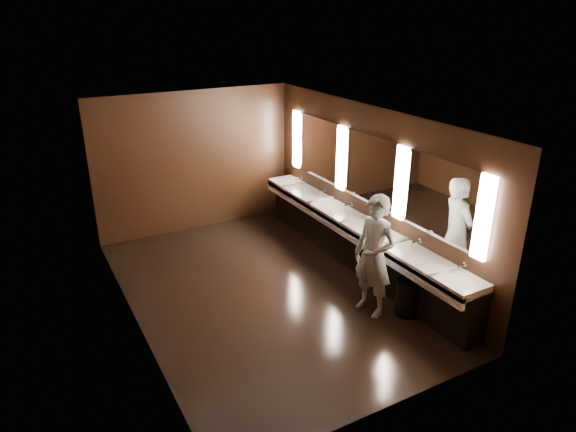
% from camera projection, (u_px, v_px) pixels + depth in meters
% --- Properties ---
extents(floor, '(6.00, 6.00, 0.00)m').
position_uv_depth(floor, '(264.00, 291.00, 8.26)').
color(floor, black).
rests_on(floor, ground).
extents(ceiling, '(4.00, 6.00, 0.02)m').
position_uv_depth(ceiling, '(260.00, 118.00, 7.21)').
color(ceiling, '#2D2D2B').
rests_on(ceiling, wall_back).
extents(wall_back, '(4.00, 0.02, 2.80)m').
position_uv_depth(wall_back, '(195.00, 162.00, 10.17)').
color(wall_back, black).
rests_on(wall_back, floor).
extents(wall_front, '(4.00, 0.02, 2.80)m').
position_uv_depth(wall_front, '(391.00, 304.00, 5.30)').
color(wall_front, black).
rests_on(wall_front, floor).
extents(wall_left, '(0.02, 6.00, 2.80)m').
position_uv_depth(wall_left, '(128.00, 237.00, 6.84)').
color(wall_left, black).
rests_on(wall_left, floor).
extents(wall_right, '(0.02, 6.00, 2.80)m').
position_uv_depth(wall_right, '(369.00, 189.00, 8.63)').
color(wall_right, black).
rests_on(wall_right, floor).
extents(sink_counter, '(0.55, 5.40, 1.01)m').
position_uv_depth(sink_counter, '(356.00, 241.00, 8.88)').
color(sink_counter, black).
rests_on(sink_counter, floor).
extents(mirror_band, '(0.06, 5.03, 1.15)m').
position_uv_depth(mirror_band, '(369.00, 170.00, 8.49)').
color(mirror_band, '#FFE4CF').
rests_on(mirror_band, wall_right).
extents(person, '(0.58, 0.75, 1.84)m').
position_uv_depth(person, '(374.00, 256.00, 7.38)').
color(person, '#9AC9E6').
rests_on(person, floor).
extents(trash_bin, '(0.42, 0.42, 0.55)m').
position_uv_depth(trash_bin, '(408.00, 297.00, 7.56)').
color(trash_bin, black).
rests_on(trash_bin, floor).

